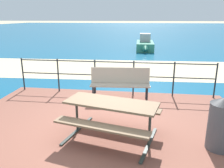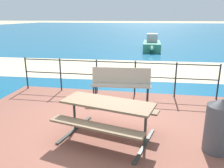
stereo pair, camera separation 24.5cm
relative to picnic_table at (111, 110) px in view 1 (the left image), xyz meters
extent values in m
plane|color=tan|center=(-0.28, 0.29, -0.64)|extent=(240.00, 240.00, 0.00)
cube|color=brown|center=(-0.28, 0.29, -0.61)|extent=(6.40, 5.20, 0.06)
cube|color=#145B84|center=(-0.28, 40.29, -0.63)|extent=(90.00, 90.00, 0.01)
cube|color=beige|center=(-0.28, 6.44, -0.63)|extent=(54.13, 6.53, 0.01)
cube|color=#7A6047|center=(0.00, 0.00, 0.15)|extent=(1.85, 1.04, 0.04)
cube|color=#7A6047|center=(-0.12, -0.49, -0.11)|extent=(1.76, 0.66, 0.04)
cube|color=#7A6047|center=(0.12, 0.49, -0.11)|extent=(1.76, 0.66, 0.04)
cylinder|color=#2D3833|center=(-0.73, 0.18, -0.21)|extent=(0.06, 0.06, 0.73)
cube|color=#2D3833|center=(-0.73, 0.18, -0.56)|extent=(0.36, 1.25, 0.03)
cylinder|color=#2D3833|center=(0.73, -0.18, -0.21)|extent=(0.06, 0.06, 0.73)
cube|color=#2D3833|center=(0.73, -0.18, -0.56)|extent=(0.36, 1.25, 0.03)
cube|color=tan|center=(-0.04, 2.11, -0.13)|extent=(1.69, 0.53, 0.04)
cube|color=tan|center=(-0.05, 2.29, 0.11)|extent=(1.67, 0.20, 0.44)
cylinder|color=#1E2328|center=(-0.78, 1.90, -0.35)|extent=(0.04, 0.04, 0.45)
cylinder|color=#1E2328|center=(-0.80, 2.20, -0.35)|extent=(0.04, 0.04, 0.45)
cylinder|color=#1E2328|center=(0.72, 2.02, -0.35)|extent=(0.04, 0.04, 0.45)
cylinder|color=#1E2328|center=(0.70, 2.32, -0.35)|extent=(0.04, 0.04, 0.45)
cylinder|color=#1E2328|center=(-3.23, 2.66, -0.06)|extent=(0.04, 0.04, 1.04)
cylinder|color=#1E2328|center=(-2.05, 2.66, -0.06)|extent=(0.04, 0.04, 1.04)
cylinder|color=#1E2328|center=(-0.87, 2.66, -0.06)|extent=(0.04, 0.04, 1.04)
cylinder|color=#1E2328|center=(0.31, 2.66, -0.06)|extent=(0.04, 0.04, 1.04)
cylinder|color=#1E2328|center=(1.49, 2.66, -0.06)|extent=(0.04, 0.04, 1.04)
cylinder|color=#1E2328|center=(2.67, 2.66, -0.06)|extent=(0.04, 0.04, 1.04)
cylinder|color=#1E2328|center=(-0.28, 2.66, 0.41)|extent=(5.90, 0.03, 0.03)
cylinder|color=#1E2328|center=(-0.28, 2.66, 0.00)|extent=(5.90, 0.03, 0.03)
cylinder|color=#4C4C51|center=(1.98, -0.12, -0.15)|extent=(0.46, 0.46, 0.86)
cube|color=#338466|center=(0.70, 12.93, -0.34)|extent=(1.24, 3.16, 0.57)
cube|color=#A5A8AD|center=(0.70, 13.17, 0.24)|extent=(0.77, 0.96, 0.58)
cone|color=#338466|center=(0.73, 11.11, -0.34)|extent=(0.53, 0.51, 0.52)
camera|label=1|loc=(0.55, -3.98, 1.72)|focal=36.51mm
camera|label=2|loc=(0.80, -3.95, 1.72)|focal=36.51mm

